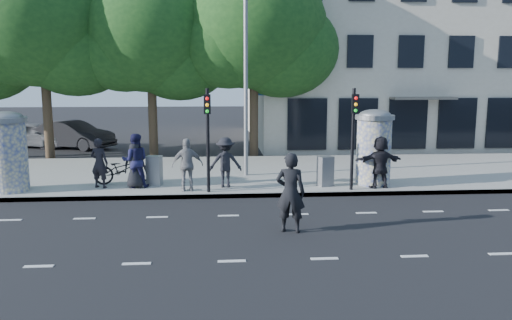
{
  "coord_description": "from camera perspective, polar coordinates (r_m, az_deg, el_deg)",
  "views": [
    {
      "loc": [
        -0.24,
        -12.34,
        3.83
      ],
      "look_at": [
        0.95,
        3.5,
        1.26
      ],
      "focal_mm": 35.0,
      "sensor_mm": 36.0,
      "label": 1
    }
  ],
  "objects": [
    {
      "name": "ped_f",
      "position": [
        17.52,
        13.98,
        -0.23
      ],
      "size": [
        1.71,
        0.76,
        1.78
      ],
      "primitive_type": "imported",
      "rotation": [
        0.0,
        0.0,
        3.24
      ],
      "color": "black",
      "rests_on": "sidewalk"
    },
    {
      "name": "curb",
      "position": [
        16.33,
        -3.33,
        -4.11
      ],
      "size": [
        40.0,
        0.1,
        0.16
      ],
      "primitive_type": "cube",
      "color": "slate",
      "rests_on": "ground"
    },
    {
      "name": "ped_e",
      "position": [
        16.67,
        -7.85,
        -0.56
      ],
      "size": [
        1.1,
        0.71,
        1.76
      ],
      "primitive_type": "imported",
      "rotation": [
        0.0,
        0.0,
        3.26
      ],
      "color": "gray",
      "rests_on": "sidewalk"
    },
    {
      "name": "lane_dash_near",
      "position": [
        10.84,
        -2.78,
        -11.48
      ],
      "size": [
        32.0,
        0.12,
        0.01
      ],
      "primitive_type": "cube",
      "color": "silver",
      "rests_on": "ground"
    },
    {
      "name": "car_mid",
      "position": [
        29.61,
        -20.2,
        2.71
      ],
      "size": [
        3.47,
        4.97,
        1.55
      ],
      "primitive_type": "imported",
      "rotation": [
        0.0,
        0.0,
        1.14
      ],
      "color": "black",
      "rests_on": "ground"
    },
    {
      "name": "street_lamp",
      "position": [
        19.03,
        -1.17,
        12.1
      ],
      "size": [
        0.25,
        0.93,
        8.0
      ],
      "color": "slate",
      "rests_on": "sidewalk"
    },
    {
      "name": "ped_d",
      "position": [
        17.18,
        -3.52,
        -0.27
      ],
      "size": [
        1.14,
        0.69,
        1.72
      ],
      "primitive_type": "imported",
      "rotation": [
        0.0,
        0.0,
        3.09
      ],
      "color": "black",
      "rests_on": "sidewalk"
    },
    {
      "name": "ad_column_left",
      "position": [
        18.37,
        -26.52,
        1.05
      ],
      "size": [
        1.36,
        1.36,
        2.65
      ],
      "color": "beige",
      "rests_on": "sidewalk"
    },
    {
      "name": "lane_dash_far",
      "position": [
        14.27,
        -3.18,
        -6.38
      ],
      "size": [
        32.0,
        0.12,
        0.01
      ],
      "primitive_type": "cube",
      "color": "silver",
      "rests_on": "ground"
    },
    {
      "name": "ad_column_right",
      "position": [
        18.04,
        13.32,
        1.65
      ],
      "size": [
        1.36,
        1.36,
        2.65
      ],
      "color": "beige",
      "rests_on": "sidewalk"
    },
    {
      "name": "ground",
      "position": [
        12.92,
        -3.05,
        -8.05
      ],
      "size": [
        120.0,
        120.0,
        0.0
      ],
      "primitive_type": "plane",
      "color": "black",
      "rests_on": "ground"
    },
    {
      "name": "cabinet_right",
      "position": [
        17.54,
        7.94,
        -1.27
      ],
      "size": [
        0.59,
        0.51,
        1.04
      ],
      "primitive_type": "cube",
      "rotation": [
        0.0,
        0.0,
        0.36
      ],
      "color": "slate",
      "rests_on": "sidewalk"
    },
    {
      "name": "sidewalk",
      "position": [
        20.2,
        -3.53,
        -1.54
      ],
      "size": [
        40.0,
        8.0,
        0.15
      ],
      "primitive_type": "cube",
      "color": "gray",
      "rests_on": "ground"
    },
    {
      "name": "traffic_pole_near",
      "position": [
        16.22,
        -5.54,
        3.49
      ],
      "size": [
        0.22,
        0.31,
        3.4
      ],
      "color": "black",
      "rests_on": "sidewalk"
    },
    {
      "name": "ped_a",
      "position": [
        17.51,
        -13.67,
        -0.62
      ],
      "size": [
        0.78,
        0.54,
        1.55
      ],
      "primitive_type": "imported",
      "rotation": [
        0.0,
        0.0,
        3.08
      ],
      "color": "black",
      "rests_on": "sidewalk"
    },
    {
      "name": "ped_c",
      "position": [
        17.57,
        -13.64,
        -0.07
      ],
      "size": [
        0.96,
        0.78,
        1.86
      ],
      "primitive_type": "imported",
      "rotation": [
        0.0,
        0.0,
        3.23
      ],
      "color": "#191940",
      "rests_on": "sidewalk"
    },
    {
      "name": "bicycle",
      "position": [
        18.37,
        -15.01,
        -1.05
      ],
      "size": [
        1.11,
        2.06,
        1.03
      ],
      "primitive_type": "imported",
      "rotation": [
        0.0,
        0.0,
        1.8
      ],
      "color": "black",
      "rests_on": "sidewalk"
    },
    {
      "name": "traffic_pole_far",
      "position": [
        16.81,
        11.08,
        3.57
      ],
      "size": [
        0.22,
        0.31,
        3.4
      ],
      "color": "black",
      "rests_on": "sidewalk"
    },
    {
      "name": "building",
      "position": [
        34.64,
        16.82,
        12.39
      ],
      "size": [
        20.3,
        15.85,
        12.0
      ],
      "color": "#B9B09B",
      "rests_on": "ground"
    },
    {
      "name": "car_left",
      "position": [
        31.0,
        -23.7,
        2.66
      ],
      "size": [
        3.0,
        4.55,
        1.44
      ],
      "primitive_type": "imported",
      "rotation": [
        0.0,
        0.0,
        1.23
      ],
      "color": "slate",
      "rests_on": "ground"
    },
    {
      "name": "tree_mid_left",
      "position": [
        26.31,
        -23.32,
        14.29
      ],
      "size": [
        7.2,
        7.2,
        9.57
      ],
      "color": "#38281C",
      "rests_on": "ground"
    },
    {
      "name": "man_road",
      "position": [
        12.58,
        3.96,
        -3.73
      ],
      "size": [
        0.84,
        0.67,
        2.04
      ],
      "primitive_type": "imported",
      "rotation": [
        0.0,
        0.0,
        2.87
      ],
      "color": "black",
      "rests_on": "ground"
    },
    {
      "name": "tree_center",
      "position": [
        24.83,
        -0.25,
        14.93
      ],
      "size": [
        7.0,
        7.0,
        9.3
      ],
      "color": "#38281C",
      "rests_on": "ground"
    },
    {
      "name": "tree_near_left",
      "position": [
        25.35,
        -12.02,
        14.05
      ],
      "size": [
        6.8,
        6.8,
        8.97
      ],
      "color": "#38281C",
      "rests_on": "ground"
    },
    {
      "name": "cabinet_left",
      "position": [
        17.84,
        -11.54,
        -1.19
      ],
      "size": [
        0.57,
        0.47,
        1.04
      ],
      "primitive_type": "cube",
      "rotation": [
        0.0,
        0.0,
        -0.23
      ],
      "color": "gray",
      "rests_on": "sidewalk"
    },
    {
      "name": "ped_b",
      "position": [
        17.84,
        -17.47,
        -0.34
      ],
      "size": [
        0.72,
        0.58,
        1.71
      ],
      "primitive_type": "imported",
      "rotation": [
        0.0,
        0.0,
        2.84
      ],
      "color": "black",
      "rests_on": "sidewalk"
    }
  ]
}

